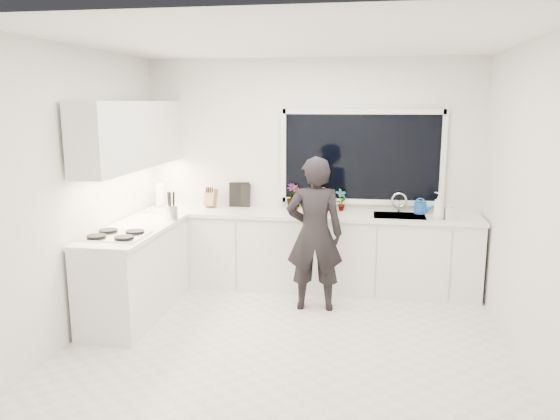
# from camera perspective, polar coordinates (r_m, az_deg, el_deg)

# --- Properties ---
(floor) EXTENTS (4.00, 3.50, 0.02)m
(floor) POSITION_cam_1_polar(r_m,az_deg,el_deg) (5.30, 0.99, -13.31)
(floor) COLOR beige
(floor) RESTS_ON ground
(wall_back) EXTENTS (4.00, 0.02, 2.70)m
(wall_back) POSITION_cam_1_polar(r_m,az_deg,el_deg) (6.62, 3.26, 3.92)
(wall_back) COLOR white
(wall_back) RESTS_ON ground
(wall_left) EXTENTS (0.02, 3.50, 2.70)m
(wall_left) POSITION_cam_1_polar(r_m,az_deg,el_deg) (5.55, -19.98, 1.84)
(wall_left) COLOR white
(wall_left) RESTS_ON ground
(wall_right) EXTENTS (0.02, 3.50, 2.70)m
(wall_right) POSITION_cam_1_polar(r_m,az_deg,el_deg) (5.02, 24.41, 0.58)
(wall_right) COLOR white
(wall_right) RESTS_ON ground
(ceiling) EXTENTS (4.00, 3.50, 0.02)m
(ceiling) POSITION_cam_1_polar(r_m,az_deg,el_deg) (4.85, 1.11, 17.39)
(ceiling) COLOR white
(ceiling) RESTS_ON wall_back
(window) EXTENTS (1.80, 0.02, 1.00)m
(window) POSITION_cam_1_polar(r_m,az_deg,el_deg) (6.52, 8.52, 5.48)
(window) COLOR black
(window) RESTS_ON wall_back
(base_cabinets_back) EXTENTS (3.92, 0.58, 0.88)m
(base_cabinets_back) POSITION_cam_1_polar(r_m,az_deg,el_deg) (6.50, 2.88, -4.41)
(base_cabinets_back) COLOR white
(base_cabinets_back) RESTS_ON floor
(base_cabinets_left) EXTENTS (0.58, 1.60, 0.88)m
(base_cabinets_left) POSITION_cam_1_polar(r_m,az_deg,el_deg) (5.90, -14.83, -6.40)
(base_cabinets_left) COLOR white
(base_cabinets_left) RESTS_ON floor
(countertop_back) EXTENTS (3.94, 0.62, 0.04)m
(countertop_back) POSITION_cam_1_polar(r_m,az_deg,el_deg) (6.38, 2.91, -0.45)
(countertop_back) COLOR silver
(countertop_back) RESTS_ON base_cabinets_back
(countertop_left) EXTENTS (0.62, 1.60, 0.04)m
(countertop_left) POSITION_cam_1_polar(r_m,az_deg,el_deg) (5.78, -15.06, -2.05)
(countertop_left) COLOR silver
(countertop_left) RESTS_ON base_cabinets_left
(upper_cabinets) EXTENTS (0.34, 2.10, 0.70)m
(upper_cabinets) POSITION_cam_1_polar(r_m,az_deg,el_deg) (6.02, -15.20, 7.60)
(upper_cabinets) COLOR white
(upper_cabinets) RESTS_ON wall_left
(sink) EXTENTS (0.58, 0.42, 0.14)m
(sink) POSITION_cam_1_polar(r_m,az_deg,el_deg) (6.37, 12.35, -1.00)
(sink) COLOR silver
(sink) RESTS_ON countertop_back
(faucet) EXTENTS (0.03, 0.03, 0.22)m
(faucet) POSITION_cam_1_polar(r_m,az_deg,el_deg) (6.53, 12.33, 0.74)
(faucet) COLOR silver
(faucet) RESTS_ON countertop_back
(stovetop) EXTENTS (0.56, 0.48, 0.03)m
(stovetop) POSITION_cam_1_polar(r_m,az_deg,el_deg) (5.48, -16.76, -2.50)
(stovetop) COLOR black
(stovetop) RESTS_ON countertop_left
(person) EXTENTS (0.63, 0.44, 1.65)m
(person) POSITION_cam_1_polar(r_m,az_deg,el_deg) (5.76, 3.63, -2.52)
(person) COLOR black
(person) RESTS_ON floor
(pizza_tray) EXTENTS (0.51, 0.40, 0.03)m
(pizza_tray) POSITION_cam_1_polar(r_m,az_deg,el_deg) (6.34, 3.89, -0.21)
(pizza_tray) COLOR silver
(pizza_tray) RESTS_ON countertop_back
(pizza) EXTENTS (0.46, 0.35, 0.01)m
(pizza) POSITION_cam_1_polar(r_m,az_deg,el_deg) (6.34, 3.89, -0.06)
(pizza) COLOR red
(pizza) RESTS_ON pizza_tray
(watering_can) EXTENTS (0.16, 0.16, 0.13)m
(watering_can) POSITION_cam_1_polar(r_m,az_deg,el_deg) (6.52, 14.43, 0.22)
(watering_can) COLOR #134FB5
(watering_can) RESTS_ON countertop_back
(paper_towel_roll) EXTENTS (0.14, 0.14, 0.26)m
(paper_towel_roll) POSITION_cam_1_polar(r_m,az_deg,el_deg) (6.91, -12.41, 1.47)
(paper_towel_roll) COLOR white
(paper_towel_roll) RESTS_ON countertop_back
(knife_block) EXTENTS (0.15, 0.12, 0.22)m
(knife_block) POSITION_cam_1_polar(r_m,az_deg,el_deg) (6.74, -7.25, 1.23)
(knife_block) COLOR brown
(knife_block) RESTS_ON countertop_back
(utensil_crock) EXTENTS (0.15, 0.15, 0.16)m
(utensil_crock) POSITION_cam_1_polar(r_m,az_deg,el_deg) (6.07, -11.24, -0.28)
(utensil_crock) COLOR #B7B7BB
(utensil_crock) RESTS_ON countertop_left
(picture_frame_large) EXTENTS (0.22, 0.04, 0.28)m
(picture_frame_large) POSITION_cam_1_polar(r_m,az_deg,el_deg) (6.73, -4.02, 1.54)
(picture_frame_large) COLOR black
(picture_frame_large) RESTS_ON countertop_back
(picture_frame_small) EXTENTS (0.25, 0.06, 0.30)m
(picture_frame_small) POSITION_cam_1_polar(r_m,az_deg,el_deg) (6.74, -4.27, 1.63)
(picture_frame_small) COLOR black
(picture_frame_small) RESTS_ON countertop_back
(herb_plants) EXTENTS (0.78, 0.25, 0.31)m
(herb_plants) POSITION_cam_1_polar(r_m,az_deg,el_deg) (6.51, 3.19, 1.29)
(herb_plants) COLOR #26662D
(herb_plants) RESTS_ON countertop_back
(soap_bottles) EXTENTS (0.25, 0.15, 0.30)m
(soap_bottles) POSITION_cam_1_polar(r_m,az_deg,el_deg) (6.22, 16.60, 0.27)
(soap_bottles) COLOR #D8BF66
(soap_bottles) RESTS_ON countertop_back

